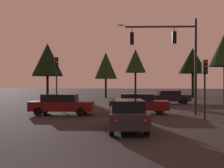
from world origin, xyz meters
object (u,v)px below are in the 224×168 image
object	(u,v)px
tree_right_cluster	(106,66)
tree_lot_edge	(48,60)
car_crossing_left	(139,103)
car_crossing_right	(62,104)
car_far_lane	(170,97)
traffic_signal_mast_arm	(174,49)
traffic_light_corner_left	(57,73)
tree_left_far	(135,61)
tree_center_horizon	(193,61)
traffic_light_corner_right	(205,77)
car_nearside_lane	(127,114)

from	to	relation	value
tree_right_cluster	tree_lot_edge	distance (m)	9.62
car_crossing_left	tree_right_cluster	world-z (taller)	tree_right_cluster
car_crossing_right	car_far_lane	distance (m)	14.54
traffic_signal_mast_arm	car_crossing_right	bearing A→B (deg)	-172.78
tree_lot_edge	traffic_light_corner_left	bearing A→B (deg)	-69.02
tree_left_far	tree_center_horizon	size ratio (longest dim) A/B	0.99
car_far_lane	traffic_light_corner_right	bearing A→B (deg)	-87.90
tree_left_far	traffic_light_corner_right	bearing A→B (deg)	-80.52
traffic_light_corner_left	tree_left_far	bearing A→B (deg)	70.47
car_crossing_left	car_far_lane	distance (m)	10.58
traffic_light_corner_left	car_crossing_left	size ratio (longest dim) A/B	1.03
car_crossing_right	tree_left_far	size ratio (longest dim) A/B	0.60
tree_lot_edge	car_crossing_right	bearing A→B (deg)	-68.90
traffic_light_corner_left	tree_lot_edge	xyz separation A→B (m)	(-7.16, 18.68, 2.87)
traffic_signal_mast_arm	tree_lot_edge	distance (m)	27.51
tree_lot_edge	car_far_lane	bearing A→B (deg)	-32.43
car_crossing_left	tree_center_horizon	bearing A→B (deg)	68.44
traffic_signal_mast_arm	tree_left_far	world-z (taller)	tree_left_far
traffic_light_corner_right	car_crossing_right	xyz separation A→B (m)	(-9.82, 1.85, -1.92)
car_far_lane	tree_right_cluster	world-z (taller)	tree_right_cluster
tree_left_far	car_crossing_right	bearing A→B (deg)	-102.98
tree_right_cluster	car_far_lane	bearing A→B (deg)	-52.76
car_nearside_lane	car_far_lane	bearing A→B (deg)	75.84
car_crossing_left	tree_left_far	size ratio (longest dim) A/B	0.57
tree_center_horizon	tree_lot_edge	world-z (taller)	tree_lot_edge
car_nearside_lane	car_crossing_left	bearing A→B (deg)	84.82
traffic_light_corner_right	traffic_signal_mast_arm	bearing A→B (deg)	117.70
tree_center_horizon	car_nearside_lane	bearing A→B (deg)	-107.83
tree_left_far	traffic_light_corner_left	bearing A→B (deg)	-109.53
car_nearside_lane	car_crossing_left	xyz separation A→B (m)	(0.66, 7.23, 0.00)
car_crossing_right	tree_center_horizon	distance (m)	28.51
tree_left_far	tree_right_cluster	world-z (taller)	tree_left_far
traffic_light_corner_left	traffic_light_corner_right	bearing A→B (deg)	-26.98
traffic_light_corner_right	tree_lot_edge	bearing A→B (deg)	127.16
traffic_light_corner_right	tree_left_far	bearing A→B (deg)	99.48
car_crossing_left	car_far_lane	size ratio (longest dim) A/B	0.99
car_crossing_left	car_nearside_lane	bearing A→B (deg)	-95.18
car_crossing_left	tree_center_horizon	world-z (taller)	tree_center_horizon
tree_right_cluster	car_crossing_left	bearing A→B (deg)	-77.10
car_crossing_right	tree_left_far	bearing A→B (deg)	77.02
traffic_light_corner_left	tree_center_horizon	bearing A→B (deg)	50.95
traffic_light_corner_left	tree_lot_edge	size ratio (longest dim) A/B	0.53
tree_center_horizon	tree_right_cluster	xyz separation A→B (m)	(-13.81, -1.58, -0.80)
tree_right_cluster	tree_left_far	bearing A→B (deg)	18.64
car_far_lane	tree_center_horizon	bearing A→B (deg)	67.49
car_far_lane	tree_center_horizon	xyz separation A→B (m)	(5.30, 12.78, 5.12)
traffic_signal_mast_arm	traffic_light_corner_right	bearing A→B (deg)	-62.30
car_crossing_left	tree_right_cluster	xyz separation A→B (m)	(-4.84, 21.12, 4.33)
car_crossing_left	car_crossing_right	world-z (taller)	same
traffic_signal_mast_arm	tree_right_cluster	world-z (taller)	tree_right_cluster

